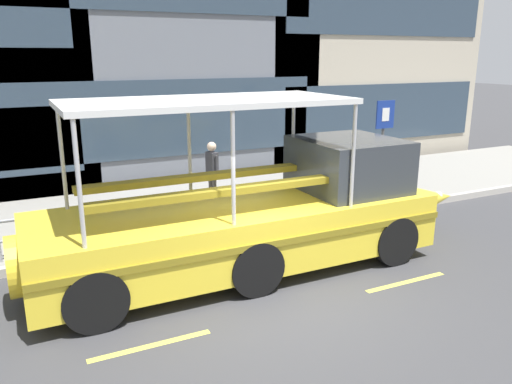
{
  "coord_description": "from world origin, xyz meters",
  "views": [
    {
      "loc": [
        -3.9,
        -6.96,
        4.08
      ],
      "look_at": [
        0.61,
        2.2,
        1.3
      ],
      "focal_mm": 35.47,
      "sensor_mm": 36.0,
      "label": 1
    }
  ],
  "objects_px": {
    "parking_sign": "(384,132)",
    "duck_tour_boat": "(265,214)",
    "pedestrian_mid_left": "(212,169)",
    "pedestrian_near_bow": "(333,165)"
  },
  "relations": [
    {
      "from": "parking_sign",
      "to": "duck_tour_boat",
      "type": "xyz_separation_m",
      "value": [
        -5.0,
        -2.54,
        -0.96
      ]
    },
    {
      "from": "pedestrian_mid_left",
      "to": "parking_sign",
      "type": "bearing_deg",
      "value": -11.81
    },
    {
      "from": "pedestrian_near_bow",
      "to": "parking_sign",
      "type": "bearing_deg",
      "value": -6.5
    },
    {
      "from": "pedestrian_near_bow",
      "to": "pedestrian_mid_left",
      "type": "xyz_separation_m",
      "value": [
        -3.2,
        0.81,
        0.05
      ]
    },
    {
      "from": "parking_sign",
      "to": "pedestrian_mid_left",
      "type": "xyz_separation_m",
      "value": [
        -4.72,
        0.99,
        -0.77
      ]
    },
    {
      "from": "parking_sign",
      "to": "pedestrian_mid_left",
      "type": "distance_m",
      "value": 4.88
    },
    {
      "from": "parking_sign",
      "to": "pedestrian_near_bow",
      "type": "xyz_separation_m",
      "value": [
        -1.52,
        0.17,
        -0.82
      ]
    },
    {
      "from": "duck_tour_boat",
      "to": "pedestrian_near_bow",
      "type": "bearing_deg",
      "value": 37.94
    },
    {
      "from": "parking_sign",
      "to": "duck_tour_boat",
      "type": "height_order",
      "value": "duck_tour_boat"
    },
    {
      "from": "parking_sign",
      "to": "pedestrian_near_bow",
      "type": "distance_m",
      "value": 1.74
    }
  ]
}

